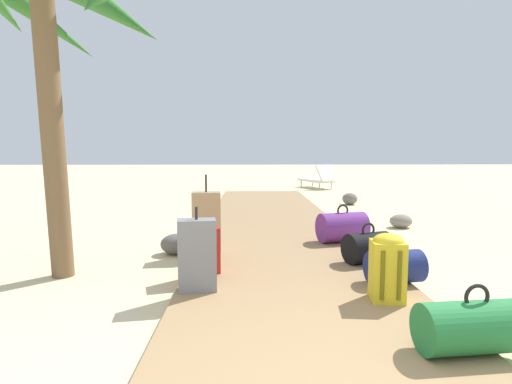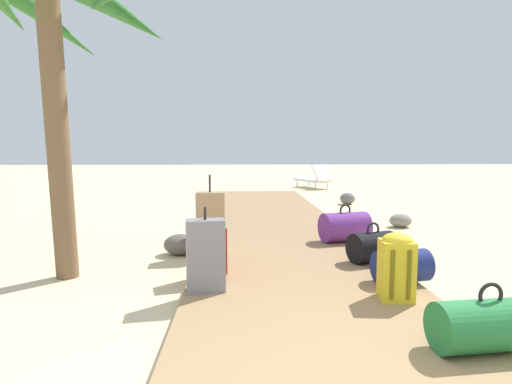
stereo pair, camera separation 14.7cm
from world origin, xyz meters
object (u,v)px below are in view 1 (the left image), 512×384
Objects in this scene: lounge_chair at (318,179)px; suitcase_tan at (206,221)px; duffel_bag_purple at (342,227)px; duffel_bag_navy at (395,266)px; backpack_red at (202,245)px; backpack_yellow at (387,265)px; palm_tree_near_left at (49,9)px; duffel_bag_green at (475,327)px; duffel_bag_black at (368,247)px; suitcase_grey at (197,255)px.

suitcase_tan is at bearing -107.98° from lounge_chair.
lounge_chair is (1.15, 8.61, 0.05)m from duffel_bag_purple.
backpack_red is at bearing 168.14° from duffel_bag_navy.
backpack_yellow is at bearing -93.44° from duffel_bag_purple.
duffel_bag_green is at bearing -29.39° from palm_tree_near_left.
backpack_yellow is 10.89m from lounge_chair.
lounge_chair reaches higher than duffel_bag_navy.
duffel_bag_black is at bearing 10.43° from backpack_red.
suitcase_tan is 9.47m from lounge_chair.
lounge_chair is (4.35, 9.85, -2.35)m from palm_tree_near_left.
duffel_bag_purple is at bearing 93.00° from duffel_bag_navy.
duffel_bag_green is at bearing -89.28° from duffel_bag_navy.
lounge_chair is (1.10, 9.66, 0.08)m from duffel_bag_black.
backpack_yellow is 3.96m from palm_tree_near_left.
palm_tree_near_left is at bearing -149.52° from suitcase_tan.
duffel_bag_purple is 1.30× the size of backpack_red.
lounge_chair is (1.04, 11.72, 0.09)m from duffel_bag_green.
suitcase_tan is 0.57× the size of lounge_chair.
suitcase_grey is at bearing -153.58° from duffel_bag_black.
palm_tree_near_left is (-1.48, 0.13, 2.32)m from backpack_red.
backpack_yellow is at bearing -116.55° from duffel_bag_navy.
duffel_bag_purple is (-0.11, 3.11, 0.04)m from duffel_bag_green.
duffel_bag_black is 9.72m from lounge_chair.
backpack_yellow is 0.34× the size of lounge_chair.
duffel_bag_navy is 0.73× the size of suitcase_grey.
duffel_bag_black is at bearing -96.52° from lounge_chair.
suitcase_tan is 1.94m from duffel_bag_black.
palm_tree_near_left reaches higher than duffel_bag_purple.
palm_tree_near_left is 2.09× the size of lounge_chair.
backpack_yellow is at bearing -17.45° from palm_tree_near_left.
duffel_bag_black is at bearing 91.86° from duffel_bag_green.
duffel_bag_navy is at bearing -35.96° from suitcase_tan.
lounge_chair is at bearing 83.26° from backpack_yellow.
backpack_red is at bearing 152.47° from backpack_yellow.
backpack_red is at bearing -5.19° from palm_tree_near_left.
duffel_bag_green is at bearing -32.92° from suitcase_grey.
suitcase_tan is (-1.89, 2.71, 0.20)m from duffel_bag_green.
duffel_bag_green is 1.35m from duffel_bag_navy.
duffel_bag_purple reaches higher than duffel_bag_green.
suitcase_tan is at bearing 132.33° from backpack_yellow.
duffel_bag_navy is (1.82, -0.38, -0.13)m from backpack_red.
palm_tree_near_left is (-3.31, 1.87, 2.44)m from duffel_bag_green.
duffel_bag_navy is at bearing -11.86° from backpack_red.
suitcase_grey is 1.97m from duffel_bag_black.
suitcase_grey is at bearing 147.08° from duffel_bag_green.
palm_tree_near_left reaches higher than duffel_bag_black.
duffel_bag_green is 0.77× the size of suitcase_tan.
backpack_red is at bearing -87.06° from suitcase_tan.
backpack_red is 10.39m from lounge_chair.
duffel_bag_purple is 0.21× the size of palm_tree_near_left.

